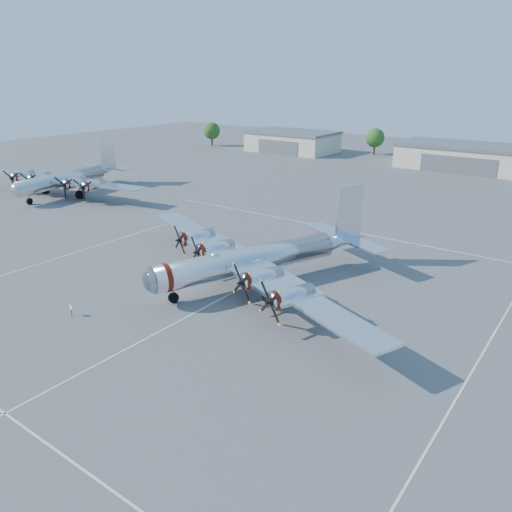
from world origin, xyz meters
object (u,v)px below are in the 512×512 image
Objects in this scene: hangar_west at (292,141)px; info_placard at (71,308)px; hangar_center at (467,157)px; tree_far_west at (212,131)px; main_bomber_b29 at (259,282)px; tree_west at (375,138)px; bomber_west at (69,194)px.

info_placard is (36.82, -93.57, -2.01)m from hangar_west.
hangar_center is 28.68× the size of info_placard.
hangar_west and hangar_center have the same top height.
tree_far_west is (-25.00, -3.96, 1.51)m from hangar_west.
main_bomber_b29 is 39.04× the size of info_placard.
hangar_west is at bearing 143.04° from main_bomber_b29.
hangar_center is at bearing -17.82° from tree_west.
tree_west is 0.17× the size of main_bomber_b29.
main_bomber_b29 is (0.55, -78.04, -2.71)m from hangar_center.
hangar_center is 0.73× the size of main_bomber_b29.
hangar_center is at bearing -0.00° from hangar_west.
tree_far_west is 65.53m from bomber_west.
info_placard is at bearing -96.58° from main_bomber_b29.
bomber_west is at bearing -171.00° from main_bomber_b29.
hangar_west is 25.36m from tree_far_west.
info_placard is at bearing -80.60° from tree_west.
tree_far_west is at bearing -165.07° from tree_west.
info_placard is (-8.18, -93.57, -2.01)m from hangar_center.
tree_far_west is 0.19× the size of bomber_west.
info_placard is at bearing -55.40° from tree_far_west.
hangar_center is 26.30m from tree_west.
bomber_west is at bearing 158.84° from info_placard.
info_placard is at bearing -68.52° from hangar_west.
main_bomber_b29 is at bearing -73.47° from tree_west.
hangar_west is at bearing 9.01° from tree_far_west.
tree_west is at bearing 21.89° from hangar_west.
bomber_west is (-4.02, -65.90, -2.71)m from hangar_west.
hangar_west is 3.40× the size of tree_far_west.
hangar_center is 82.18m from bomber_west.
tree_far_west is at bearing -170.99° from hangar_west.
bomber_west reaches higher than main_bomber_b29.
hangar_center is 4.31× the size of tree_far_west.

